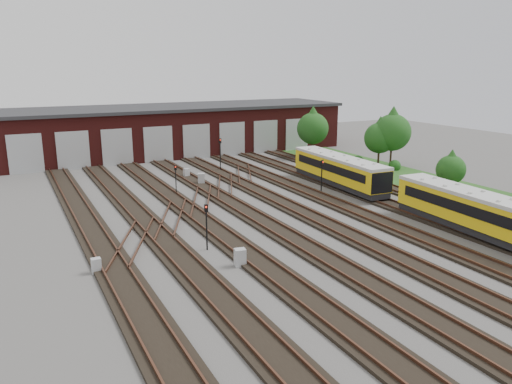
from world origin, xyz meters
name	(u,v)px	position (x,y,z in m)	size (l,w,h in m)	color
ground	(332,244)	(0.00, 0.00, 0.00)	(120.00, 120.00, 0.00)	#44423F
track_network	(325,240)	(-0.17, 0.59, 0.11)	(30.40, 70.00, 0.33)	black
maintenance_shed	(160,130)	(-0.01, 39.97, 3.20)	(51.00, 12.50, 6.35)	#4A1412
grass_verge	(429,184)	(19.00, 10.00, 0.03)	(8.00, 55.00, 0.05)	#204717
metro_train	(475,211)	(10.00, -2.94, 1.74)	(3.03, 45.46, 2.76)	black
signal_mast_0	(206,221)	(-7.92, 2.81, 1.98)	(0.28, 0.27, 3.09)	black
signal_mast_1	(176,176)	(-5.29, 17.17, 1.81)	(0.24, 0.23, 2.83)	black
signal_mast_2	(220,150)	(2.64, 25.41, 2.37)	(0.29, 0.27, 3.73)	black
signal_mast_3	(322,172)	(7.34, 12.12, 1.99)	(0.31, 0.30, 3.08)	black
relay_cabinet_0	(96,266)	(-15.00, 2.27, 0.45)	(0.53, 0.45, 0.89)	#ACAFB1
relay_cabinet_1	(186,173)	(-1.90, 24.05, 0.48)	(0.57, 0.48, 0.95)	#ACAFB1
relay_cabinet_2	(240,258)	(-7.15, -0.59, 0.54)	(0.65, 0.54, 1.08)	#ACAFB1
relay_cabinet_3	(201,179)	(-1.64, 20.29, 0.57)	(0.68, 0.57, 1.14)	#ACAFB1
relay_cabinet_4	(341,171)	(13.67, 17.70, 0.45)	(0.54, 0.45, 0.90)	#ACAFB1
tree_0	(313,125)	(16.52, 27.74, 4.30)	(4.04, 4.04, 6.69)	#322116
tree_1	(380,134)	(20.40, 19.40, 3.84)	(3.61, 3.61, 5.98)	#322116
tree_2	(393,128)	(21.58, 18.63, 4.59)	(4.31, 4.31, 7.15)	#322116
tree_3	(451,166)	(16.96, 5.60, 2.81)	(2.64, 2.64, 4.37)	#322116
bush_0	(409,181)	(16.00, 9.73, 0.65)	(1.29, 1.29, 1.29)	#184714
bush_1	(358,160)	(18.11, 20.36, 0.78)	(1.56, 1.56, 1.56)	#184714
bush_2	(395,164)	(20.67, 16.86, 0.69)	(1.38, 1.38, 1.38)	#184714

